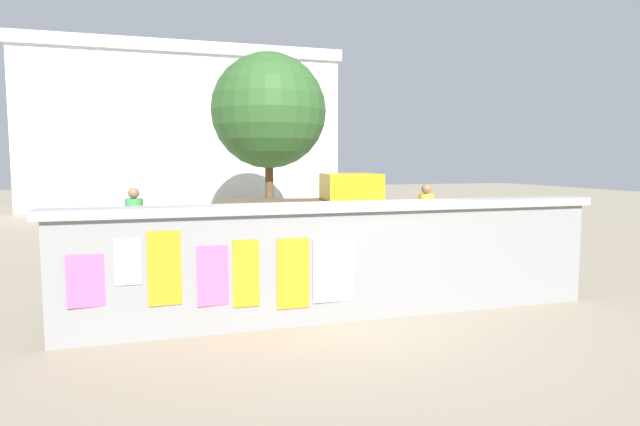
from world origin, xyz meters
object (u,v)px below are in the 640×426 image
(person_bystander, at_px, (135,219))
(auto_rickshaw_truck, at_px, (307,216))
(person_walking, at_px, (426,212))
(motorcycle, at_px, (423,262))
(bicycle_near, at_px, (122,286))
(tree_roadside, at_px, (269,111))

(person_bystander, bearing_deg, auto_rickshaw_truck, 7.18)
(auto_rickshaw_truck, xyz_separation_m, person_bystander, (-3.67, -0.46, 0.09))
(auto_rickshaw_truck, distance_m, person_walking, 2.68)
(motorcycle, relative_size, bicycle_near, 1.14)
(person_bystander, distance_m, tree_roadside, 8.77)
(bicycle_near, relative_size, person_bystander, 1.03)
(bicycle_near, distance_m, tree_roadside, 11.66)
(auto_rickshaw_truck, height_order, person_walking, auto_rickshaw_truck)
(auto_rickshaw_truck, height_order, tree_roadside, tree_roadside)
(auto_rickshaw_truck, height_order, person_bystander, auto_rickshaw_truck)
(motorcycle, distance_m, tree_roadside, 10.90)
(auto_rickshaw_truck, bearing_deg, tree_roadside, 85.50)
(motorcycle, relative_size, person_walking, 1.17)
(bicycle_near, relative_size, tree_roadside, 0.29)
(person_bystander, height_order, tree_roadside, tree_roadside)
(bicycle_near, xyz_separation_m, person_bystander, (0.09, 3.12, 0.62))
(motorcycle, bearing_deg, auto_rickshaw_truck, 104.84)
(motorcycle, bearing_deg, tree_roadside, 92.46)
(bicycle_near, height_order, person_bystander, person_bystander)
(person_walking, bearing_deg, tree_roadside, 105.10)
(person_bystander, xyz_separation_m, tree_roadside, (4.19, 7.15, 2.85))
(auto_rickshaw_truck, distance_m, person_bystander, 3.70)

